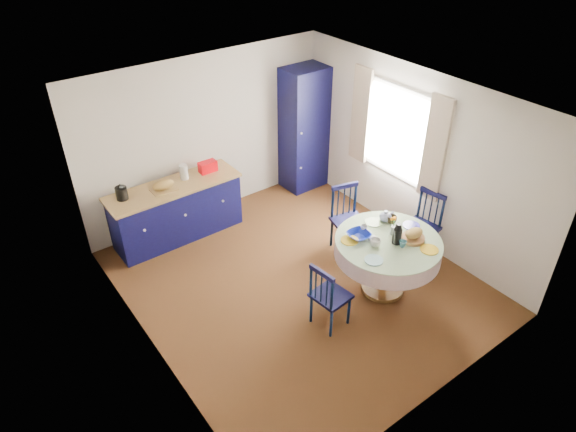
% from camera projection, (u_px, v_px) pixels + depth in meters
% --- Properties ---
extents(floor, '(4.50, 4.50, 0.00)m').
position_uv_depth(floor, '(298.00, 282.00, 6.84)').
color(floor, black).
rests_on(floor, ground).
extents(ceiling, '(4.50, 4.50, 0.00)m').
position_uv_depth(ceiling, '(300.00, 104.00, 5.44)').
color(ceiling, white).
rests_on(ceiling, wall_back).
extents(wall_back, '(4.00, 0.02, 2.50)m').
position_uv_depth(wall_back, '(207.00, 138.00, 7.64)').
color(wall_back, beige).
rests_on(wall_back, floor).
extents(wall_left, '(0.02, 4.50, 2.50)m').
position_uv_depth(wall_left, '(141.00, 266.00, 5.15)').
color(wall_left, beige).
rests_on(wall_left, floor).
extents(wall_right, '(0.02, 4.50, 2.50)m').
position_uv_depth(wall_right, '(413.00, 157.00, 7.13)').
color(wall_right, beige).
rests_on(wall_right, floor).
extents(window, '(0.10, 1.74, 1.45)m').
position_uv_depth(window, '(397.00, 132.00, 7.15)').
color(window, white).
rests_on(window, wall_right).
extents(kitchen_counter, '(1.93, 0.61, 1.10)m').
position_uv_depth(kitchen_counter, '(177.00, 210.00, 7.47)').
color(kitchen_counter, black).
rests_on(kitchen_counter, floor).
extents(pantry_cabinet, '(0.73, 0.54, 2.06)m').
position_uv_depth(pantry_cabinet, '(305.00, 129.00, 8.41)').
color(pantry_cabinet, black).
rests_on(pantry_cabinet, floor).
extents(dining_table, '(1.31, 1.31, 1.08)m').
position_uv_depth(dining_table, '(388.00, 248.00, 6.35)').
color(dining_table, brown).
rests_on(dining_table, floor).
extents(chair_left, '(0.43, 0.44, 0.90)m').
position_uv_depth(chair_left, '(329.00, 296.00, 5.95)').
color(chair_left, black).
rests_on(chair_left, floor).
extents(chair_far, '(0.53, 0.51, 0.99)m').
position_uv_depth(chair_far, '(348.00, 219.00, 7.19)').
color(chair_far, black).
rests_on(chair_far, floor).
extents(chair_right, '(0.47, 0.49, 0.97)m').
position_uv_depth(chair_right, '(423.00, 225.00, 7.07)').
color(chair_right, black).
rests_on(chair_right, floor).
extents(mug_a, '(0.13, 0.13, 0.10)m').
position_uv_depth(mug_a, '(375.00, 243.00, 6.15)').
color(mug_a, silver).
rests_on(mug_a, dining_table).
extents(mug_b, '(0.09, 0.09, 0.08)m').
position_uv_depth(mug_b, '(403.00, 244.00, 6.15)').
color(mug_b, '#356874').
rests_on(mug_b, dining_table).
extents(mug_c, '(0.14, 0.14, 0.11)m').
position_uv_depth(mug_c, '(391.00, 219.00, 6.56)').
color(mug_c, black).
rests_on(mug_c, dining_table).
extents(mug_d, '(0.09, 0.09, 0.09)m').
position_uv_depth(mug_d, '(364.00, 228.00, 6.41)').
color(mug_d, silver).
rests_on(mug_d, dining_table).
extents(cobalt_bowl, '(0.28, 0.28, 0.07)m').
position_uv_depth(cobalt_bowl, '(359.00, 235.00, 6.31)').
color(cobalt_bowl, navy).
rests_on(cobalt_bowl, dining_table).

